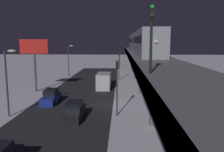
% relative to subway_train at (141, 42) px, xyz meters
% --- Properties ---
extents(ground_plane, '(240.00, 240.00, 0.00)m').
position_rel_subway_train_xyz_m(ground_plane, '(5.81, 12.63, -8.42)').
color(ground_plane, white).
extents(avenue_asphalt, '(11.00, 85.25, 0.01)m').
position_rel_subway_train_xyz_m(avenue_asphalt, '(10.16, 12.63, -8.41)').
color(avenue_asphalt, '#28282D').
rests_on(avenue_asphalt, ground_plane).
extents(elevated_railway, '(5.00, 85.25, 6.64)m').
position_rel_subway_train_xyz_m(elevated_railway, '(0.09, 12.63, -2.71)').
color(elevated_railway, slate).
rests_on(elevated_railway, ground_plane).
extents(subway_train, '(2.94, 36.87, 3.40)m').
position_rel_subway_train_xyz_m(subway_train, '(0.00, 0.00, 0.00)').
color(subway_train, '#999EA8').
rests_on(subway_train, elevated_railway).
extents(rail_signal, '(0.36, 0.41, 4.00)m').
position_rel_subway_train_xyz_m(rail_signal, '(1.89, 28.79, 0.95)').
color(rail_signal, black).
rests_on(rail_signal, elevated_railway).
extents(sedan_blue, '(1.91, 4.72, 1.97)m').
position_rel_subway_train_xyz_m(sedan_blue, '(13.36, 11.72, -7.63)').
color(sedan_blue, navy).
rests_on(sedan_blue, ground_plane).
extents(sedan_black_2, '(1.80, 4.73, 1.97)m').
position_rel_subway_train_xyz_m(sedan_black_2, '(8.76, 18.08, -7.62)').
color(sedan_black_2, black).
rests_on(sedan_black_2, ground_plane).
extents(box_truck, '(2.40, 7.40, 2.80)m').
position_rel_subway_train_xyz_m(box_truck, '(6.76, 0.68, -7.07)').
color(box_truck, gold).
rests_on(box_truck, ground_plane).
extents(traffic_light_near, '(0.32, 0.44, 6.40)m').
position_rel_subway_train_xyz_m(traffic_light_near, '(4.06, 16.89, -4.22)').
color(traffic_light_near, '#2D2D2D').
rests_on(traffic_light_near, ground_plane).
extents(traffic_light_mid, '(0.32, 0.44, 6.40)m').
position_rel_subway_train_xyz_m(traffic_light_mid, '(4.06, -7.65, -4.22)').
color(traffic_light_mid, '#2D2D2D').
rests_on(traffic_light_mid, ground_plane).
extents(traffic_light_far, '(0.32, 0.44, 6.40)m').
position_rel_subway_train_xyz_m(traffic_light_far, '(4.06, -32.20, -4.22)').
color(traffic_light_far, '#2D2D2D').
rests_on(traffic_light_far, ground_plane).
extents(commercial_billboard, '(4.80, 0.36, 8.90)m').
position_rel_subway_train_xyz_m(commercial_billboard, '(18.27, 4.47, -1.59)').
color(commercial_billboard, '#4C4C51').
rests_on(commercial_billboard, ground_plane).
extents(street_lamp_near, '(1.35, 0.44, 7.65)m').
position_rel_subway_train_xyz_m(street_lamp_near, '(16.23, 17.63, -3.60)').
color(street_lamp_near, '#38383D').
rests_on(street_lamp_near, ground_plane).
extents(street_lamp_far, '(1.35, 0.44, 7.65)m').
position_rel_subway_train_xyz_m(street_lamp_far, '(16.23, -12.37, -3.60)').
color(street_lamp_far, '#38383D').
rests_on(street_lamp_far, ground_plane).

